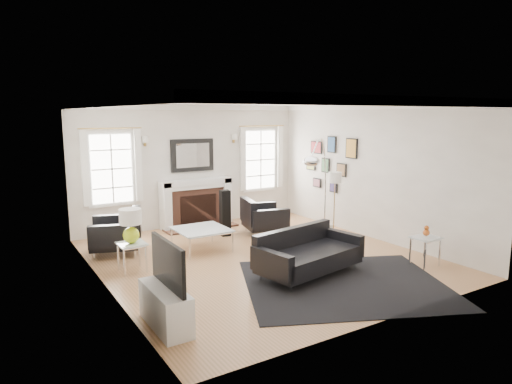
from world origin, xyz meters
TOP-DOWN VIEW (x-y plane):
  - floor at (0.00, 0.00)m, footprint 6.00×6.00m
  - back_wall at (0.00, 3.00)m, footprint 5.50×0.04m
  - front_wall at (0.00, -3.00)m, footprint 5.50×0.04m
  - left_wall at (-2.75, 0.00)m, footprint 0.04×6.00m
  - right_wall at (2.75, 0.00)m, footprint 0.04×6.00m
  - ceiling at (0.00, 0.00)m, footprint 5.50×6.00m
  - crown_molding at (0.00, 0.00)m, footprint 5.50×6.00m
  - fireplace at (0.00, 2.79)m, footprint 1.70×0.69m
  - mantel_mirror at (0.00, 2.95)m, footprint 1.05×0.07m
  - window_left at (-1.85, 2.95)m, footprint 1.24×0.15m
  - window_right at (1.85, 2.95)m, footprint 1.24×0.15m
  - gallery_wall at (2.72, 1.30)m, footprint 0.04×1.73m
  - tv_unit at (-2.44, -1.70)m, footprint 0.35×1.00m
  - area_rug at (0.40, -1.80)m, footprint 3.78×3.53m
  - sofa at (0.19, -1.10)m, footprint 1.96×1.16m
  - armchair_left at (-2.10, 1.67)m, footprint 1.16×1.23m
  - armchair_right at (0.95, 1.45)m, footprint 1.04×1.11m
  - coffee_table at (-0.71, 1.00)m, footprint 0.96×0.96m
  - side_table_left at (-2.20, 0.51)m, footprint 0.44×0.44m
  - nesting_table at (2.18, -1.85)m, footprint 0.46×0.39m
  - gourd_lamp at (-2.20, 0.51)m, footprint 0.36×0.36m
  - orange_vase at (2.18, -1.85)m, footprint 0.12×0.12m
  - arc_floor_lamp at (1.56, 0.27)m, footprint 1.55×1.44m
  - stick_floor_lamp at (2.20, 0.52)m, footprint 0.28×0.28m
  - speaker_tower at (0.18, 1.71)m, footprint 0.22×0.22m

SIDE VIEW (x-z plane):
  - floor at x=0.00m, z-range 0.00..0.00m
  - area_rug at x=0.40m, z-range 0.00..0.01m
  - sofa at x=0.19m, z-range 0.03..0.63m
  - tv_unit at x=-2.44m, z-range -0.22..0.87m
  - armchair_right at x=0.95m, z-range 0.04..0.68m
  - armchair_left at x=-2.10m, z-range 0.04..0.72m
  - side_table_left at x=-2.20m, z-range 0.14..0.63m
  - coffee_table at x=-0.71m, z-range 0.18..0.61m
  - nesting_table at x=2.18m, z-range 0.14..0.65m
  - speaker_tower at x=0.18m, z-range 0.00..0.99m
  - fireplace at x=0.00m, z-range -0.01..1.10m
  - orange_vase at x=2.18m, z-range 0.52..0.70m
  - gourd_lamp at x=-2.20m, z-range 0.53..1.11m
  - stick_floor_lamp at x=2.20m, z-range 0.50..1.88m
  - arc_floor_lamp at x=1.56m, z-range 0.09..2.29m
  - back_wall at x=0.00m, z-range 0.00..2.80m
  - front_wall at x=0.00m, z-range 0.00..2.80m
  - left_wall at x=-2.75m, z-range 0.00..2.80m
  - right_wall at x=2.75m, z-range 0.00..2.80m
  - window_left at x=-1.85m, z-range 0.65..2.27m
  - window_right at x=1.85m, z-range 0.65..2.27m
  - gallery_wall at x=2.72m, z-range 0.89..2.18m
  - mantel_mirror at x=0.00m, z-range 1.27..2.02m
  - crown_molding at x=0.00m, z-range 2.68..2.80m
  - ceiling at x=0.00m, z-range 2.79..2.81m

